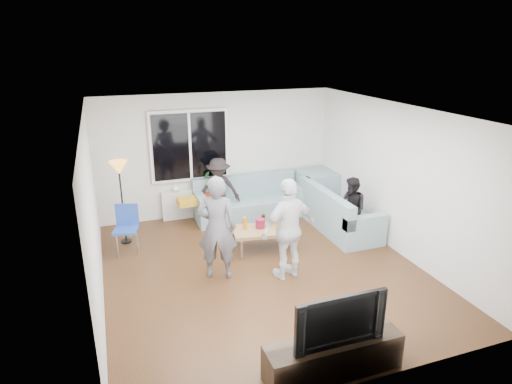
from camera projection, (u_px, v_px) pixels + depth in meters
name	position (u px, v px, depth m)	size (l,w,h in m)	color
floor	(262.00, 270.00, 7.28)	(5.00, 5.50, 0.04)	#56351C
ceiling	(263.00, 110.00, 6.41)	(5.00, 5.50, 0.04)	white
wall_back	(217.00, 154.00, 9.31)	(5.00, 0.04, 2.60)	silver
wall_front	(359.00, 283.00, 4.38)	(5.00, 0.04, 2.60)	silver
wall_left	(92.00, 216.00, 6.05)	(0.04, 5.50, 2.60)	silver
wall_right	(398.00, 179.00, 7.64)	(0.04, 5.50, 2.60)	silver
window_frame	(190.00, 146.00, 8.97)	(1.62, 0.06, 1.47)	white
window_glass	(190.00, 146.00, 8.93)	(1.50, 0.02, 1.35)	black
window_mullion	(190.00, 146.00, 8.92)	(0.05, 0.03, 1.35)	white
radiator	(193.00, 203.00, 9.34)	(1.30, 0.12, 0.62)	silver
potted_plant	(205.00, 180.00, 9.24)	(0.21, 0.17, 0.38)	#2D7033
vase	(176.00, 188.00, 9.08)	(0.15, 0.15, 0.16)	white
sofa_back_section	(249.00, 198.00, 9.32)	(2.30, 0.85, 0.85)	#76959B
sofa_right_section	(340.00, 209.00, 8.70)	(0.85, 2.00, 0.85)	#76959B
sofa_corner	(317.00, 190.00, 9.83)	(0.85, 0.85, 0.85)	#76959B
cushion_yellow	(187.00, 202.00, 8.86)	(0.38, 0.32, 0.14)	gold
cushion_red	(210.00, 197.00, 9.08)	(0.36, 0.30, 0.13)	maroon
coffee_table	(264.00, 239.00, 7.91)	(1.10, 0.60, 0.40)	#AC7E53
pitcher	(260.00, 223.00, 7.86)	(0.17, 0.17, 0.17)	maroon
side_chair	(126.00, 230.00, 7.72)	(0.40, 0.40, 0.86)	#2648A5
floor_lamp	(122.00, 203.00, 8.01)	(0.32, 0.32, 1.56)	orange
player_left	(217.00, 228.00, 6.79)	(0.62, 0.40, 1.69)	#555459
player_right	(289.00, 229.00, 6.81)	(0.96, 0.40, 1.64)	silver
spectator_right	(352.00, 208.00, 8.26)	(0.58, 0.45, 1.19)	black
spectator_back	(219.00, 190.00, 9.06)	(0.87, 0.50, 1.34)	black
tv_console	(333.00, 356.00, 4.95)	(1.60, 0.40, 0.44)	#37281B
television	(336.00, 316.00, 4.78)	(1.08, 0.14, 0.62)	black
bottle_e	(278.00, 219.00, 8.01)	(0.07, 0.07, 0.21)	black
bottle_a	(245.00, 223.00, 7.80)	(0.07, 0.07, 0.23)	#BD760B
bottle_d	(277.00, 222.00, 7.84)	(0.07, 0.07, 0.22)	#CE6A12
bottle_c	(263.00, 220.00, 8.00)	(0.07, 0.07, 0.20)	black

